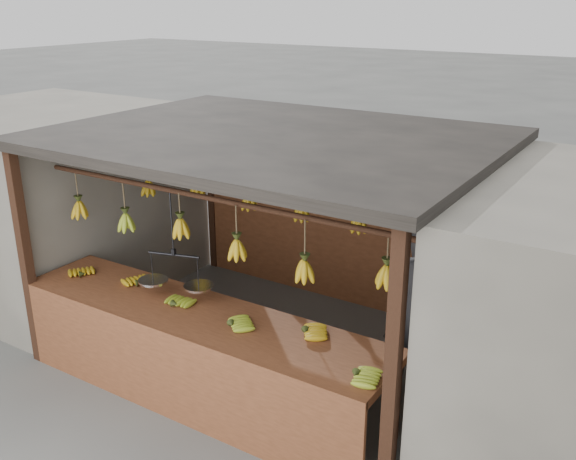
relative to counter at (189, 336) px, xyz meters
The scene contains 8 objects.
ground 1.43m from the counter, 85.43° to the left, with size 80.00×80.00×0.00m, color #5B5B57.
stall 2.01m from the counter, 86.38° to the left, with size 4.30×3.30×2.40m.
neighbor_left 3.74m from the counter, 160.54° to the left, with size 3.00×3.00×2.30m, color slate.
counter is the anchor object (origin of this frame).
hanging_bananas 1.53m from the counter, 85.43° to the left, with size 3.62×2.22×0.40m.
balance_scale 0.58m from the counter, 145.87° to the left, with size 0.73×0.41×0.94m.
vendor 2.13m from the counter, 36.83° to the left, with size 0.65×0.42×1.77m, color #262628.
bag_bundles 3.31m from the counter, 51.76° to the left, with size 0.08×0.26×1.25m.
Camera 1 is at (3.44, -5.14, 3.65)m, focal length 40.00 mm.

